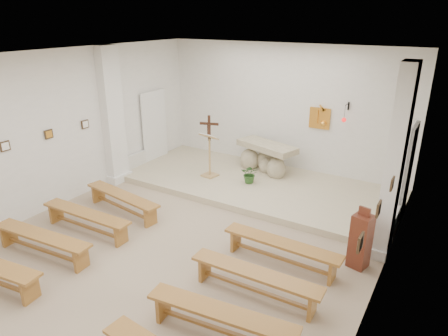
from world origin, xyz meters
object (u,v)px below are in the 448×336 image
Objects in this scene: donation_pedestal at (361,241)px; bench_right_second at (255,278)px; bench_right_third at (221,317)px; crucifix_stand at (209,141)px; bench_left_front at (122,199)px; bench_right_front at (281,247)px; altar at (266,159)px; bench_left_second at (86,217)px; bench_left_third at (42,240)px; lectern at (209,155)px.

donation_pedestal is 2.06m from bench_right_second.
crucifix_stand is at bearing 118.13° from bench_right_third.
bench_left_front is at bearing -158.83° from donation_pedestal.
crucifix_stand reaches higher than donation_pedestal.
bench_right_second is at bearing -89.02° from bench_right_front.
bench_right_second is at bearing -49.25° from altar.
donation_pedestal is at bearing 53.17° from bench_right_second.
bench_right_front is 1.00× the size of bench_left_second.
altar is 0.83× the size of bench_right_third.
donation_pedestal is at bearing -41.82° from crucifix_stand.
altar reaches higher than bench_right_front.
crucifix_stand is 4.71m from bench_left_third.
lectern is 0.55× the size of bench_left_front.
lectern is 0.55× the size of bench_right_third.
altar is 6.03m from bench_right_third.
lectern is at bearing 170.50° from donation_pedestal.
bench_right_front is at bearing -137.20° from donation_pedestal.
donation_pedestal is at bearing -25.72° from altar.
bench_left_front is 1.01m from bench_left_second.
bench_right_third is (0.00, -1.01, 0.00)m from bench_right_second.
bench_right_third is (3.19, -4.60, -0.75)m from crucifix_stand.
donation_pedestal is 0.53× the size of bench_right_second.
bench_right_front is 1.01m from bench_right_second.
bench_left_second is at bearing -118.19° from crucifix_stand.
bench_right_front and bench_left_second have the same top height.
donation_pedestal is (4.38, -1.92, -0.59)m from crucifix_stand.
bench_left_second is at bearing -82.02° from bench_left_front.
crucifix_stand is at bearing 78.58° from bench_left_second.
bench_left_second is at bearing -164.22° from bench_right_front.
bench_right_third is (2.06, -5.67, -0.14)m from altar.
bench_left_third is (-0.66, -4.55, -0.40)m from lectern.
bench_left_front is 1.01× the size of bench_right_second.
altar is 0.83× the size of bench_left_front.
crucifix_stand reaches higher than bench_left_front.
altar reaches higher than bench_right_second.
lectern is 0.56× the size of bench_left_second.
donation_pedestal reaches higher than bench_right_front.
donation_pedestal is (4.35, -1.86, -0.24)m from lectern.
bench_right_front is at bearing -43.63° from altar.
donation_pedestal is at bearing 15.48° from bench_left_front.
bench_right_third is at bearing -19.86° from bench_left_front.
lectern is 0.74× the size of crucifix_stand.
bench_right_third is at bearing -73.38° from crucifix_stand.
bench_right_second is (0.00, -1.01, 0.00)m from bench_right_front.
bench_left_second is (-5.02, -1.67, -0.17)m from donation_pedestal.
bench_right_second is at bearing -111.65° from donation_pedestal.
lectern is 4.76m from bench_right_second.
bench_left_front and bench_left_second have the same top height.
bench_right_third is at bearing -5.12° from bench_left_third.
bench_right_third is (3.83, -1.01, 0.00)m from bench_left_second.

